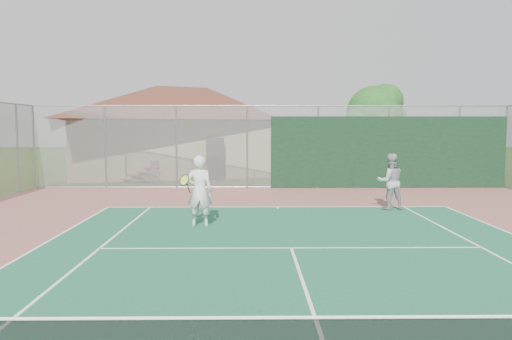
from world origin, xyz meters
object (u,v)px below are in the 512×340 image
Objects in this scene: player_white_front at (199,192)px; player_grey_back at (390,182)px; tree at (376,116)px; clubhouse at (185,122)px; bleachers at (134,170)px.

player_grey_back is (5.73, 2.60, -0.05)m from player_white_front.
tree is at bearing -115.70° from player_white_front.
clubhouse is 7.95× the size of player_white_front.
tree is at bearing -105.64° from player_grey_back.
player_grey_back is at bearing -71.84° from clubhouse.
player_grey_back is (10.04, -8.67, 0.35)m from bleachers.
tree is 16.03m from player_white_front.
player_white_front is (4.31, -11.27, 0.40)m from bleachers.
clubhouse is at bearing 89.40° from bleachers.
player_grey_back is at bearing -150.90° from player_white_front.
player_grey_back is at bearing -16.16° from bleachers.
player_grey_back reaches higher than bleachers.
player_white_front is at bearing -95.41° from clubhouse.
tree is at bearing -23.53° from clubhouse.
bleachers is 13.27m from player_grey_back.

